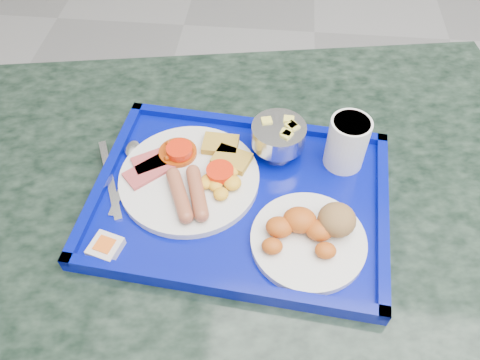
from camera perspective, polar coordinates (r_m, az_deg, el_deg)
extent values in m
cylinder|color=slate|center=(1.42, -1.64, -20.39)|extent=(0.56, 0.56, 0.03)
cylinder|color=slate|center=(1.09, -2.06, -14.45)|extent=(0.11, 0.11, 0.67)
cube|color=black|center=(0.78, -2.80, -3.46)|extent=(1.31, 0.99, 0.04)
cube|color=#030C8E|center=(0.76, 0.00, -2.28)|extent=(0.49, 0.38, 0.02)
cube|color=#030C8E|center=(0.85, 1.97, 6.90)|extent=(0.46, 0.06, 0.01)
cube|color=#030C8E|center=(0.66, -2.58, -12.66)|extent=(0.46, 0.06, 0.01)
cube|color=#030C8E|center=(0.75, 17.01, -3.99)|extent=(0.05, 0.34, 0.01)
cube|color=#030C8E|center=(0.80, -15.95, 0.71)|extent=(0.05, 0.34, 0.01)
cylinder|color=silver|center=(0.77, -6.19, 0.25)|extent=(0.23, 0.23, 0.01)
cube|color=#B4484C|center=(0.79, -10.15, 2.48)|extent=(0.09, 0.08, 0.01)
cube|color=#B4484C|center=(0.78, -11.07, 1.10)|extent=(0.08, 0.08, 0.01)
cylinder|color=#AA3C07|center=(0.80, -7.58, 3.35)|extent=(0.06, 0.06, 0.01)
sphere|color=#AA3C07|center=(0.79, -8.02, 3.84)|extent=(0.01, 0.01, 0.01)
sphere|color=#AA3C07|center=(0.78, -8.89, 2.68)|extent=(0.01, 0.01, 0.01)
sphere|color=#AA3C07|center=(0.79, -8.19, 3.65)|extent=(0.01, 0.01, 0.01)
sphere|color=#AA3C07|center=(0.80, -7.92, 4.31)|extent=(0.01, 0.01, 0.01)
sphere|color=#AA3C07|center=(0.80, -8.71, 4.47)|extent=(0.01, 0.01, 0.01)
sphere|color=#AA3C07|center=(0.80, -7.85, 4.06)|extent=(0.01, 0.01, 0.01)
sphere|color=#AA3C07|center=(0.80, -7.05, 4.35)|extent=(0.01, 0.01, 0.01)
sphere|color=#AA3C07|center=(0.80, -8.58, 4.01)|extent=(0.01, 0.01, 0.01)
sphere|color=#AA3C07|center=(0.79, -7.32, 3.34)|extent=(0.01, 0.01, 0.01)
sphere|color=#AA3C07|center=(0.80, -8.20, 4.57)|extent=(0.01, 0.01, 0.01)
sphere|color=#AA3C07|center=(0.79, -6.25, 3.79)|extent=(0.01, 0.01, 0.01)
sphere|color=#AA3C07|center=(0.79, -6.02, 3.63)|extent=(0.01, 0.01, 0.01)
sphere|color=#AA3C07|center=(0.78, -7.51, 3.16)|extent=(0.01, 0.01, 0.01)
sphere|color=#AA3C07|center=(0.78, -8.19, 2.92)|extent=(0.01, 0.01, 0.01)
cube|color=gold|center=(0.80, -2.40, 4.36)|extent=(0.06, 0.05, 0.01)
cube|color=gold|center=(0.78, -1.02, 2.55)|extent=(0.07, 0.06, 0.01)
cylinder|color=brown|center=(0.73, -7.39, -1.80)|extent=(0.06, 0.09, 0.02)
cylinder|color=brown|center=(0.73, -5.25, -1.52)|extent=(0.05, 0.09, 0.02)
ellipsoid|color=yellow|center=(0.73, -2.33, -1.70)|extent=(0.02, 0.02, 0.02)
ellipsoid|color=yellow|center=(0.74, -0.93, -0.35)|extent=(0.03, 0.03, 0.02)
ellipsoid|color=yellow|center=(0.74, -3.02, -0.64)|extent=(0.02, 0.02, 0.02)
ellipsoid|color=yellow|center=(0.76, -0.90, 1.05)|extent=(0.02, 0.02, 0.01)
ellipsoid|color=yellow|center=(0.75, -1.98, 1.00)|extent=(0.03, 0.03, 0.02)
ellipsoid|color=yellow|center=(0.75, -3.92, 0.06)|extent=(0.02, 0.02, 0.01)
ellipsoid|color=yellow|center=(0.76, -1.86, 1.20)|extent=(0.03, 0.03, 0.02)
ellipsoid|color=yellow|center=(0.74, -4.27, -0.38)|extent=(0.02, 0.02, 0.02)
cylinder|color=red|center=(0.78, -7.39, 3.62)|extent=(0.04, 0.04, 0.01)
cylinder|color=red|center=(0.75, -2.46, 0.99)|extent=(0.04, 0.04, 0.01)
cylinder|color=silver|center=(0.70, 8.31, -7.34)|extent=(0.17, 0.17, 0.01)
ellipsoid|color=#BE5316|center=(0.68, 10.39, -8.45)|extent=(0.03, 0.03, 0.02)
ellipsoid|color=#BE5316|center=(0.69, 9.66, -6.07)|extent=(0.04, 0.03, 0.03)
ellipsoid|color=#BE5316|center=(0.69, 7.29, -4.84)|extent=(0.05, 0.04, 0.03)
ellipsoid|color=#BE5316|center=(0.69, 4.82, -5.75)|extent=(0.04, 0.03, 0.03)
ellipsoid|color=#BE5316|center=(0.67, 3.94, -8.04)|extent=(0.03, 0.03, 0.02)
ellipsoid|color=olive|center=(0.70, 11.72, -4.76)|extent=(0.06, 0.06, 0.04)
cylinder|color=#BABABD|center=(0.81, 4.53, 3.56)|extent=(0.06, 0.06, 0.01)
cylinder|color=#BABABD|center=(0.80, 4.59, 4.16)|extent=(0.02, 0.02, 0.02)
cylinder|color=#BABABD|center=(0.78, 4.71, 5.54)|extent=(0.09, 0.09, 0.04)
cube|color=#FFF361|center=(0.76, 5.71, 5.26)|extent=(0.02, 0.02, 0.01)
cube|color=#FFF361|center=(0.76, 5.60, 5.55)|extent=(0.02, 0.02, 0.01)
cube|color=#FFF361|center=(0.79, 5.94, 7.14)|extent=(0.02, 0.02, 0.01)
cube|color=#FFF361|center=(0.78, 3.26, 7.01)|extent=(0.02, 0.02, 0.01)
cube|color=#FFF361|center=(0.78, 6.52, 6.30)|extent=(0.02, 0.02, 0.01)
cube|color=#FFF361|center=(0.78, 6.22, 6.41)|extent=(0.02, 0.02, 0.01)
cylinder|color=white|center=(0.78, 12.91, 4.45)|extent=(0.07, 0.07, 0.09)
cylinder|color=orange|center=(0.75, 13.46, 6.60)|extent=(0.06, 0.06, 0.01)
cube|color=#BABABD|center=(0.78, -14.09, -0.65)|extent=(0.02, 0.12, 0.00)
ellipsoid|color=#BABABD|center=(0.83, -13.04, 3.78)|extent=(0.03, 0.04, 0.01)
cube|color=#BABABD|center=(0.80, -15.58, 0.19)|extent=(0.08, 0.16, 0.00)
cube|color=silver|center=(0.72, -16.06, -7.91)|extent=(0.05, 0.05, 0.01)
cube|color=orange|center=(0.71, -16.21, -7.55)|extent=(0.03, 0.03, 0.00)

